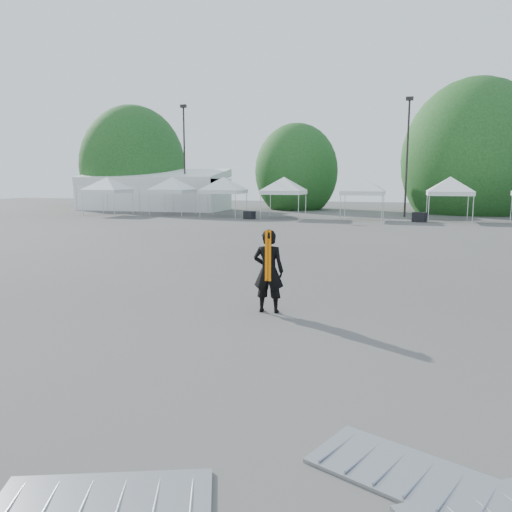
# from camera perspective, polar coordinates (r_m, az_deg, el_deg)

# --- Properties ---
(ground) EXTENTS (120.00, 120.00, 0.00)m
(ground) POSITION_cam_1_polar(r_m,az_deg,el_deg) (12.66, 3.25, -5.47)
(ground) COLOR #474442
(ground) RESTS_ON ground
(marquee) EXTENTS (15.00, 6.25, 4.23)m
(marquee) POSITION_cam_1_polar(r_m,az_deg,el_deg) (53.10, -11.62, 7.32)
(marquee) COLOR white
(marquee) RESTS_ON ground
(light_pole_west) EXTENTS (0.60, 0.25, 10.30)m
(light_pole_west) POSITION_cam_1_polar(r_m,az_deg,el_deg) (50.50, -8.19, 11.66)
(light_pole_west) COLOR black
(light_pole_west) RESTS_ON ground
(light_pole_east) EXTENTS (0.60, 0.25, 9.80)m
(light_pole_east) POSITION_cam_1_polar(r_m,az_deg,el_deg) (44.03, 16.91, 11.50)
(light_pole_east) COLOR black
(light_pole_east) RESTS_ON ground
(tree_far_w) EXTENTS (4.80, 4.80, 7.30)m
(tree_far_w) POSITION_cam_1_polar(r_m,az_deg,el_deg) (57.66, -13.86, 9.90)
(tree_far_w) COLOR #382314
(tree_far_w) RESTS_ON ground
(tree_mid_w) EXTENTS (4.16, 4.16, 6.33)m
(tree_mid_w) POSITION_cam_1_polar(r_m,az_deg,el_deg) (53.07, 4.64, 9.59)
(tree_mid_w) COLOR #382314
(tree_mid_w) RESTS_ON ground
(tree_mid_e) EXTENTS (5.12, 5.12, 7.79)m
(tree_mid_e) POSITION_cam_1_polar(r_m,az_deg,el_deg) (51.38, 23.62, 9.94)
(tree_mid_e) COLOR #382314
(tree_mid_e) RESTS_ON ground
(tent_a) EXTENTS (4.66, 4.66, 3.88)m
(tent_a) POSITION_cam_1_polar(r_m,az_deg,el_deg) (46.60, -16.63, 8.31)
(tent_a) COLOR silver
(tent_a) RESTS_ON ground
(tent_b) EXTENTS (4.66, 4.66, 3.88)m
(tent_b) POSITION_cam_1_polar(r_m,az_deg,el_deg) (45.38, -9.55, 8.55)
(tent_b) COLOR silver
(tent_b) RESTS_ON ground
(tent_c) EXTENTS (4.71, 4.71, 3.88)m
(tent_c) POSITION_cam_1_polar(r_m,az_deg,el_deg) (42.83, -3.73, 8.65)
(tent_c) COLOR silver
(tent_c) RESTS_ON ground
(tent_d) EXTENTS (4.60, 4.60, 3.88)m
(tent_d) POSITION_cam_1_polar(r_m,az_deg,el_deg) (40.78, 3.22, 8.65)
(tent_d) COLOR silver
(tent_d) RESTS_ON ground
(tent_e) EXTENTS (4.63, 4.63, 3.88)m
(tent_e) POSITION_cam_1_polar(r_m,az_deg,el_deg) (39.88, 12.17, 8.47)
(tent_e) COLOR silver
(tent_e) RESTS_ON ground
(tent_f) EXTENTS (4.55, 4.55, 3.88)m
(tent_f) POSITION_cam_1_polar(r_m,az_deg,el_deg) (40.39, 21.33, 8.07)
(tent_f) COLOR silver
(tent_f) RESTS_ON ground
(man) EXTENTS (0.75, 0.52, 1.97)m
(man) POSITION_cam_1_polar(r_m,az_deg,el_deg) (11.66, 1.44, -1.72)
(man) COLOR black
(man) RESTS_ON ground
(barrier_left) EXTENTS (2.32, 1.70, 0.07)m
(barrier_left) POSITION_cam_1_polar(r_m,az_deg,el_deg) (5.51, -17.23, -25.57)
(barrier_left) COLOR #94969B
(barrier_left) RESTS_ON ground
(barrier_mid) EXTENTS (2.20, 1.68, 0.06)m
(barrier_mid) POSITION_cam_1_polar(r_m,az_deg,el_deg) (5.97, 16.79, -22.64)
(barrier_mid) COLOR #94969B
(barrier_mid) RESTS_ON ground
(crate_west) EXTENTS (0.93, 0.81, 0.62)m
(crate_west) POSITION_cam_1_polar(r_m,az_deg,el_deg) (39.75, -0.75, 4.69)
(crate_west) COLOR black
(crate_west) RESTS_ON ground
(crate_mid) EXTENTS (1.11, 0.99, 0.72)m
(crate_mid) POSITION_cam_1_polar(r_m,az_deg,el_deg) (38.97, 18.18, 4.25)
(crate_mid) COLOR black
(crate_mid) RESTS_ON ground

